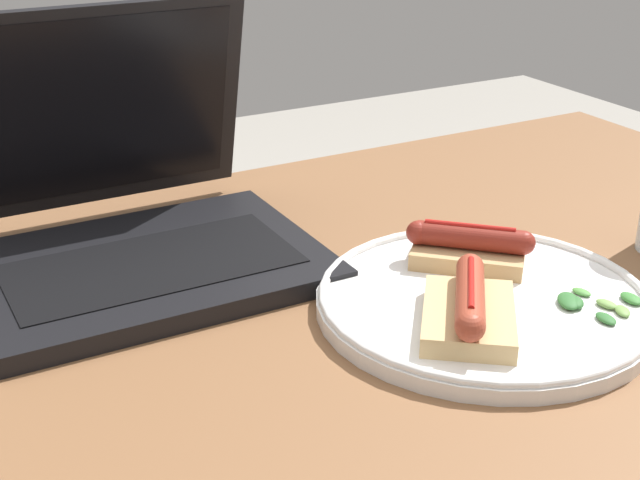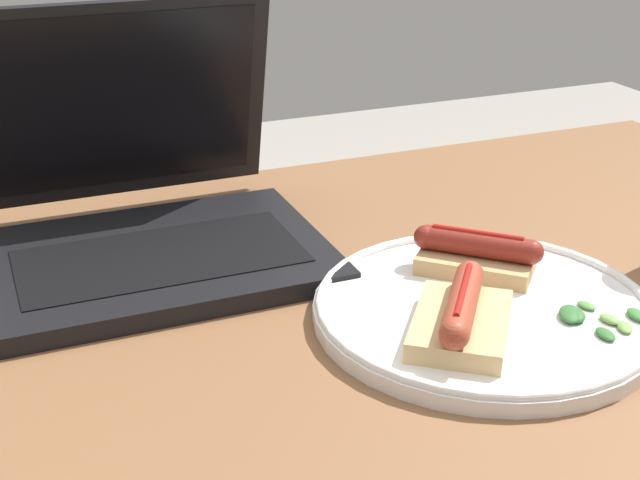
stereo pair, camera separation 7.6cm
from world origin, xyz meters
name	(u,v)px [view 1 (the left image)]	position (x,y,z in m)	size (l,w,h in m)	color
desk	(209,396)	(0.00, 0.00, 0.70)	(1.49, 0.68, 0.77)	brown
laptop	(131,219)	(-0.01, 0.15, 0.81)	(0.32, 0.29, 0.23)	black
plate	(484,300)	(0.22, -0.09, 0.78)	(0.29, 0.29, 0.02)	white
sausage_toast_left	(468,248)	(0.25, -0.03, 0.80)	(0.11, 0.11, 0.04)	tan
sausage_toast_middle	(469,309)	(0.18, -0.13, 0.80)	(0.13, 0.13, 0.04)	tan
salad_pile	(593,303)	(0.29, -0.15, 0.79)	(0.08, 0.07, 0.01)	#2D662D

